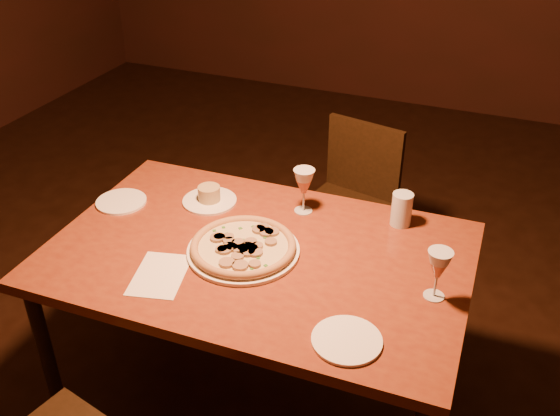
% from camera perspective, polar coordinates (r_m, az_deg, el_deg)
% --- Properties ---
extents(dining_table, '(1.39, 0.92, 0.74)m').
position_cam_1_polar(dining_table, '(2.11, -2.01, -5.38)').
color(dining_table, brown).
rests_on(dining_table, floor).
extents(chair_far, '(0.45, 0.45, 0.79)m').
position_cam_1_polar(chair_far, '(2.94, 6.45, 0.88)').
color(chair_far, black).
rests_on(chair_far, floor).
extents(pizza_plate, '(0.37, 0.37, 0.04)m').
position_cam_1_polar(pizza_plate, '(2.05, -3.38, -3.57)').
color(pizza_plate, white).
rests_on(pizza_plate, dining_table).
extents(ramekin_saucer, '(0.20, 0.20, 0.06)m').
position_cam_1_polar(ramekin_saucer, '(2.33, -6.48, 1.00)').
color(ramekin_saucer, white).
rests_on(ramekin_saucer, dining_table).
extents(wine_glass_far, '(0.08, 0.08, 0.17)m').
position_cam_1_polar(wine_glass_far, '(2.23, 2.19, 1.58)').
color(wine_glass_far, '#BF6B4F').
rests_on(wine_glass_far, dining_table).
extents(wine_glass_right, '(0.07, 0.07, 0.16)m').
position_cam_1_polar(wine_glass_right, '(1.89, 14.18, -5.91)').
color(wine_glass_right, '#BF6B4F').
rests_on(wine_glass_right, dining_table).
extents(water_tumbler, '(0.07, 0.07, 0.12)m').
position_cam_1_polar(water_tumbler, '(2.21, 11.06, -0.11)').
color(water_tumbler, silver).
rests_on(water_tumbler, dining_table).
extents(side_plate_left, '(0.19, 0.19, 0.01)m').
position_cam_1_polar(side_plate_left, '(2.40, -14.31, 0.57)').
color(side_plate_left, white).
rests_on(side_plate_left, dining_table).
extents(side_plate_near, '(0.20, 0.20, 0.01)m').
position_cam_1_polar(side_plate_near, '(1.74, 6.13, -11.93)').
color(side_plate_near, white).
rests_on(side_plate_near, dining_table).
extents(menu_card, '(0.20, 0.26, 0.00)m').
position_cam_1_polar(menu_card, '(2.00, -10.93, -6.02)').
color(menu_card, white).
rests_on(menu_card, dining_table).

